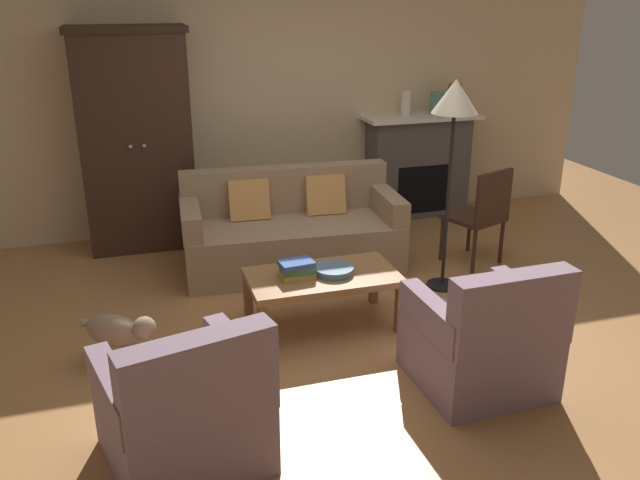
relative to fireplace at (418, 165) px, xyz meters
The scene contains 16 objects.
ground_plane 2.83m from the fireplace, 124.00° to the right, with size 9.60×9.60×0.00m, color #B27A47.
back_wall 1.78m from the fireplace, behind, with size 7.20×0.10×2.80m, color beige.
fireplace is the anchor object (origin of this frame).
armoire 2.99m from the fireplace, behind, with size 1.06×0.57×2.07m.
couch 2.01m from the fireplace, 149.00° to the right, with size 1.97×0.97×0.86m.
coffee_table 2.84m from the fireplace, 128.77° to the right, with size 1.10×0.60×0.42m.
fruit_bowl 2.80m from the fireplace, 127.27° to the right, with size 0.29×0.29×0.05m, color slate.
book_stack 2.96m from the fireplace, 131.69° to the right, with size 0.26×0.19×0.13m.
mantel_vase_cream 0.71m from the fireplace, behind, with size 0.11×0.11×0.26m, color beige.
mantel_vase_jade 0.69m from the fireplace, ahead, with size 0.15×0.15×0.23m, color slate.
mantel_vase_bronze 0.80m from the fireplace, ahead, with size 0.14×0.14×0.31m, color olive.
armchair_near_left 4.55m from the fireplace, 129.89° to the right, with size 0.92×0.93×0.88m.
armchair_near_right 3.45m from the fireplace, 107.94° to the right, with size 0.80×0.79×0.88m.
side_chair_wooden 1.50m from the fireplace, 92.40° to the right, with size 0.57×0.57×0.90m.
floor_lamp 2.15m from the fireplace, 107.93° to the right, with size 0.36×0.36×1.73m.
dog 4.01m from the fireplace, 144.08° to the right, with size 0.49×0.41×0.39m.
Camera 1 is at (-1.54, -4.14, 2.36)m, focal length 37.08 mm.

